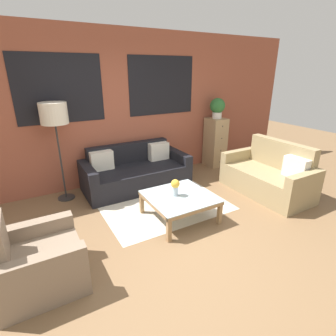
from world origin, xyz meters
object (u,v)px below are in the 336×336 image
object	(u,v)px
armchair_corner	(37,262)
couch_dark	(136,173)
flower_vase	(175,186)
potted_plant	(217,107)
settee_vintage	(269,176)
drawer_cabinet	(215,142)
coffee_table	(179,199)
floor_lamp	(54,117)

from	to	relation	value
armchair_corner	couch_dark	bearing A→B (deg)	44.01
flower_vase	couch_dark	bearing A→B (deg)	92.28
couch_dark	potted_plant	xyz separation A→B (m)	(2.06, 0.20, 1.06)
couch_dark	settee_vintage	xyz separation A→B (m)	(1.96, -1.44, 0.03)
potted_plant	flower_vase	xyz separation A→B (m)	(-2.01, -1.55, -0.82)
couch_dark	drawer_cabinet	size ratio (longest dim) A/B	1.77
settee_vintage	armchair_corner	bearing A→B (deg)	-174.87
armchair_corner	coffee_table	world-z (taller)	armchair_corner
armchair_corner	drawer_cabinet	size ratio (longest dim) A/B	0.77
floor_lamp	flower_vase	bearing A→B (deg)	-48.71
couch_dark	potted_plant	bearing A→B (deg)	5.54
settee_vintage	flower_vase	xyz separation A→B (m)	(-1.91, 0.09, 0.21)
floor_lamp	couch_dark	bearing A→B (deg)	-6.45
settee_vintage	potted_plant	size ratio (longest dim) A/B	3.57
couch_dark	floor_lamp	size ratio (longest dim) A/B	1.18
settee_vintage	potted_plant	world-z (taller)	potted_plant
drawer_cabinet	couch_dark	bearing A→B (deg)	-174.46
armchair_corner	potted_plant	size ratio (longest dim) A/B	1.92
coffee_table	flower_vase	size ratio (longest dim) A/B	3.64
settee_vintage	armchair_corner	xyz separation A→B (m)	(-3.80, -0.34, -0.03)
couch_dark	drawer_cabinet	bearing A→B (deg)	5.54
floor_lamp	potted_plant	distance (m)	3.32
settee_vintage	drawer_cabinet	size ratio (longest dim) A/B	1.43
armchair_corner	floor_lamp	size ratio (longest dim) A/B	0.51
couch_dark	flower_vase	bearing A→B (deg)	-87.72
flower_vase	drawer_cabinet	bearing A→B (deg)	37.67
couch_dark	flower_vase	size ratio (longest dim) A/B	7.70
potted_plant	drawer_cabinet	bearing A→B (deg)	-90.00
settee_vintage	coffee_table	distance (m)	1.86
couch_dark	flower_vase	world-z (taller)	couch_dark
flower_vase	armchair_corner	bearing A→B (deg)	-167.26
coffee_table	floor_lamp	xyz separation A→B (m)	(-1.36, 1.53, 1.10)
potted_plant	floor_lamp	bearing A→B (deg)	-179.00
settee_vintage	flower_vase	distance (m)	1.92
couch_dark	floor_lamp	world-z (taller)	floor_lamp
settee_vintage	potted_plant	xyz separation A→B (m)	(0.10, 1.63, 1.03)
coffee_table	drawer_cabinet	distance (m)	2.53
settee_vintage	floor_lamp	bearing A→B (deg)	153.88
floor_lamp	flower_vase	distance (m)	2.18
coffee_table	drawer_cabinet	xyz separation A→B (m)	(1.96, 1.59, 0.23)
potted_plant	settee_vintage	bearing A→B (deg)	-93.42
settee_vintage	drawer_cabinet	world-z (taller)	drawer_cabinet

